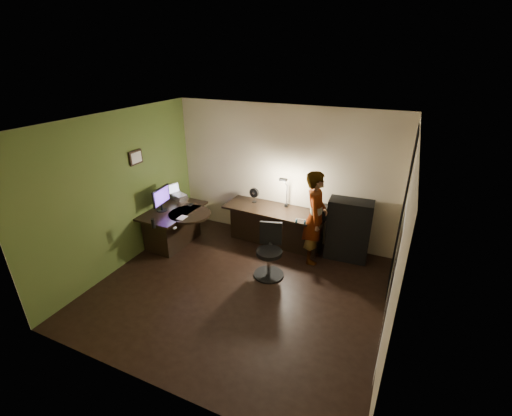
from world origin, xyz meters
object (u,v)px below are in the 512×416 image
at_px(desk_right, 275,227).
at_px(monitor, 161,202).
at_px(person, 315,218).
at_px(office_chair, 269,252).
at_px(desk_left, 174,227).
at_px(cabinet, 348,230).

bearing_deg(desk_right, monitor, -152.39).
bearing_deg(desk_right, person, -13.90).
xyz_separation_m(desk_right, monitor, (-1.99, -0.93, 0.54)).
xyz_separation_m(desk_right, office_chair, (0.31, -1.07, 0.09)).
height_order(desk_right, monitor, monitor).
xyz_separation_m(office_chair, person, (0.55, 0.82, 0.40)).
relative_size(desk_left, office_chair, 1.39).
distance_m(desk_right, person, 1.02).
height_order(desk_left, desk_right, desk_right).
distance_m(desk_left, person, 2.79).
bearing_deg(cabinet, office_chair, -137.39).
bearing_deg(office_chair, cabinet, 30.63).
bearing_deg(monitor, office_chair, -8.86).
distance_m(desk_left, desk_right, 2.01).
bearing_deg(monitor, cabinet, 10.91).
distance_m(monitor, person, 2.93).
bearing_deg(person, desk_right, 63.28).
height_order(desk_left, monitor, monitor).
bearing_deg(person, monitor, 93.10).
xyz_separation_m(cabinet, office_chair, (-1.10, -1.13, -0.11)).
bearing_deg(person, cabinet, -70.45).
height_order(desk_right, cabinet, cabinet).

